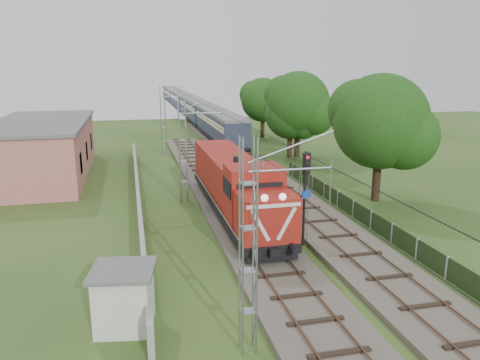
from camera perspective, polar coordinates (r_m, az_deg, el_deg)
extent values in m
plane|color=#2B4C1C|center=(25.96, 3.06, -9.53)|extent=(140.00, 140.00, 0.00)
cube|color=#6B6054|center=(32.25, -0.44, -4.49)|extent=(4.20, 70.00, 0.30)
cube|color=black|center=(32.18, -0.44, -4.15)|extent=(2.40, 70.00, 0.10)
cube|color=brown|center=(31.99, -1.93, -4.13)|extent=(0.08, 70.00, 0.05)
cube|color=brown|center=(32.35, 1.03, -3.91)|extent=(0.08, 70.00, 0.05)
cube|color=#6B6054|center=(45.58, 2.05, 0.98)|extent=(4.20, 80.00, 0.30)
cube|color=black|center=(45.54, 2.05, 1.22)|extent=(2.40, 80.00, 0.10)
cube|color=brown|center=(45.31, 1.02, 1.26)|extent=(0.08, 80.00, 0.05)
cube|color=brown|center=(45.75, 3.08, 1.37)|extent=(0.08, 80.00, 0.05)
cylinder|color=gray|center=(16.15, 6.21, 1.28)|extent=(3.00, 0.08, 0.08)
cylinder|color=gray|center=(35.42, -4.67, 8.14)|extent=(3.00, 0.08, 0.08)
cylinder|color=gray|center=(55.21, -7.88, 10.09)|extent=(3.00, 0.08, 0.08)
cylinder|color=black|center=(35.82, -2.24, 6.15)|extent=(0.03, 70.00, 0.03)
cylinder|color=black|center=(35.67, -2.26, 8.22)|extent=(0.03, 70.00, 0.03)
cube|color=#9E9E99|center=(36.13, -12.34, -1.80)|extent=(0.25, 40.00, 1.50)
cube|color=#B2645F|center=(48.19, -22.94, 3.44)|extent=(8.00, 20.00, 5.00)
cube|color=#606060|center=(47.84, -23.24, 6.50)|extent=(8.40, 20.40, 0.25)
cube|color=black|center=(41.85, -18.87, 1.95)|extent=(0.10, 1.60, 1.80)
cube|color=black|center=(47.73, -18.23, 3.39)|extent=(0.10, 1.60, 1.80)
cube|color=black|center=(53.63, -17.74, 4.51)|extent=(0.10, 1.60, 1.80)
cube|color=black|center=(31.32, 15.73, -4.72)|extent=(0.05, 32.00, 1.15)
cube|color=#9E9E99|center=(44.51, 6.47, 1.18)|extent=(0.12, 0.12, 1.20)
cube|color=black|center=(32.45, -0.63, -2.75)|extent=(3.15, 17.85, 0.53)
cube|color=black|center=(27.23, 2.05, -6.76)|extent=(2.31, 3.78, 0.53)
cube|color=black|center=(37.98, -2.55, -0.78)|extent=(2.31, 3.78, 0.53)
cube|color=black|center=(24.56, 3.95, -9.41)|extent=(2.73, 0.26, 0.37)
cube|color=maroon|center=(24.97, 3.20, -4.36)|extent=(3.05, 2.63, 2.42)
sphere|color=white|center=(23.29, 3.01, -2.20)|extent=(0.38, 0.38, 0.38)
sphere|color=white|center=(23.56, 5.22, -2.05)|extent=(0.38, 0.38, 0.38)
cube|color=silver|center=(23.60, 2.52, -5.59)|extent=(1.05, 0.06, 1.76)
cube|color=silver|center=(23.99, 5.68, -5.32)|extent=(1.05, 0.06, 1.76)
cube|color=silver|center=(23.47, 4.16, -3.16)|extent=(2.84, 0.06, 0.19)
cube|color=maroon|center=(27.20, 1.69, -1.77)|extent=(3.15, 2.52, 3.36)
cube|color=black|center=(25.87, 2.43, -1.40)|extent=(2.63, 0.06, 0.95)
cube|color=maroon|center=(34.47, -1.58, 1.04)|extent=(2.94, 12.71, 2.73)
cylinder|color=black|center=(31.09, -0.39, 2.50)|extent=(0.46, 0.46, 0.42)
cylinder|color=gray|center=(25.89, 1.52, 1.61)|extent=(0.13, 0.13, 0.37)
cylinder|color=gray|center=(26.06, 2.86, 1.68)|extent=(0.13, 0.13, 0.37)
cube|color=black|center=(63.83, -2.51, 5.38)|extent=(2.97, 22.53, 0.51)
cube|color=#2A3547|center=(63.61, -2.52, 6.84)|extent=(3.07, 22.53, 2.77)
cube|color=beige|center=(63.55, -2.53, 7.30)|extent=(3.11, 21.63, 0.77)
cube|color=slate|center=(63.44, -2.54, 8.22)|extent=(3.12, 22.53, 0.36)
cube|color=black|center=(86.90, -5.46, 7.58)|extent=(2.97, 22.53, 0.51)
cube|color=#2A3547|center=(86.74, -5.48, 8.66)|extent=(3.07, 22.53, 2.77)
cube|color=beige|center=(86.69, -5.49, 9.00)|extent=(3.11, 21.63, 0.77)
cube|color=slate|center=(86.61, -5.51, 9.67)|extent=(3.12, 22.53, 0.36)
cube|color=black|center=(110.17, -7.18, 8.85)|extent=(2.97, 22.53, 0.51)
cube|color=#2A3547|center=(110.05, -7.21, 9.70)|extent=(3.07, 22.53, 2.77)
cube|color=beige|center=(110.01, -7.22, 9.97)|extent=(3.11, 21.63, 0.77)
cube|color=slate|center=(109.95, -7.23, 10.50)|extent=(3.12, 22.53, 0.36)
cube|color=black|center=(133.55, -8.31, 9.67)|extent=(2.97, 22.53, 0.51)
cube|color=#2A3547|center=(133.44, -8.34, 10.37)|extent=(3.07, 22.53, 2.77)
cube|color=beige|center=(133.42, -8.34, 10.59)|extent=(3.11, 21.63, 0.77)
cube|color=slate|center=(133.36, -8.36, 11.03)|extent=(3.12, 22.53, 0.36)
cylinder|color=black|center=(27.05, 7.84, -2.37)|extent=(0.16, 0.16, 5.60)
cube|color=black|center=(26.39, 8.13, 1.97)|extent=(0.45, 0.36, 1.23)
sphere|color=red|center=(26.19, 8.26, 2.75)|extent=(0.20, 0.20, 0.20)
sphere|color=black|center=(26.27, 8.23, 1.92)|extent=(0.20, 0.20, 0.20)
sphere|color=black|center=(26.35, 8.20, 1.08)|extent=(0.20, 0.20, 0.20)
cube|color=#1A3E9D|center=(26.86, 8.08, -1.75)|extent=(0.60, 0.26, 0.45)
cube|color=silver|center=(19.81, -13.92, -14.01)|extent=(2.45, 2.45, 2.34)
cube|color=#606060|center=(19.26, -14.15, -10.64)|extent=(2.82, 2.82, 0.16)
cylinder|color=#392217|center=(37.49, 16.35, 0.79)|extent=(0.64, 0.64, 4.38)
sphere|color=#153A0F|center=(36.83, 16.77, 6.84)|extent=(7.16, 7.16, 7.16)
sphere|color=#153A0F|center=(36.79, 19.43, 5.06)|extent=(5.01, 5.01, 5.01)
sphere|color=#153A0F|center=(37.25, 14.20, 8.30)|extent=(4.66, 4.66, 4.66)
cylinder|color=#392217|center=(53.82, 6.98, 5.07)|extent=(0.62, 0.62, 4.35)
sphere|color=#153A0F|center=(53.37, 7.11, 9.26)|extent=(7.11, 7.11, 7.11)
sphere|color=#153A0F|center=(52.98, 8.94, 8.10)|extent=(4.98, 4.98, 4.98)
sphere|color=#153A0F|center=(54.07, 5.41, 10.20)|extent=(4.62, 4.62, 4.62)
cylinder|color=#392217|center=(53.93, 6.08, 4.67)|extent=(0.56, 0.56, 3.54)
sphere|color=#153A0F|center=(53.51, 6.17, 8.08)|extent=(5.79, 5.79, 5.79)
sphere|color=#153A0F|center=(53.19, 7.64, 7.13)|extent=(4.05, 4.05, 4.05)
sphere|color=#153A0F|center=(54.09, 4.80, 8.85)|extent=(3.76, 3.76, 3.76)
cylinder|color=#392217|center=(68.53, 2.77, 6.81)|extent=(0.60, 0.60, 3.84)
sphere|color=#153A0F|center=(68.20, 2.80, 9.72)|extent=(6.29, 6.29, 6.29)
sphere|color=#153A0F|center=(67.72, 4.05, 8.94)|extent=(4.40, 4.40, 4.40)
sphere|color=#153A0F|center=(68.91, 1.66, 10.36)|extent=(4.09, 4.09, 4.09)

